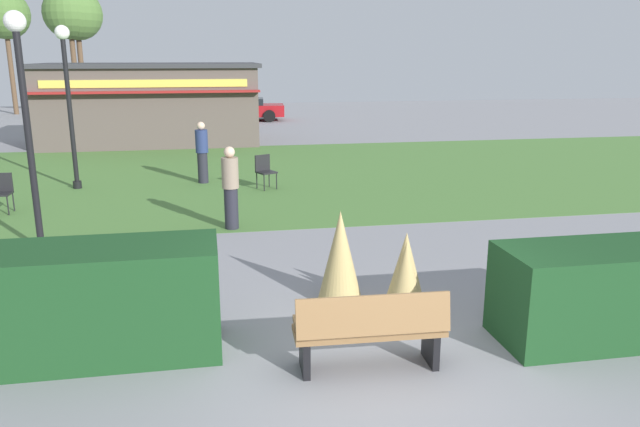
{
  "coord_description": "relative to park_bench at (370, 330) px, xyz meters",
  "views": [
    {
      "loc": [
        -1.8,
        -5.96,
        3.45
      ],
      "look_at": [
        -0.05,
        3.63,
        0.93
      ],
      "focal_mm": 34.56,
      "sensor_mm": 36.0,
      "label": 1
    }
  ],
  "objects": [
    {
      "name": "person_standing",
      "position": [
        -1.27,
        6.17,
        0.38
      ],
      "size": [
        0.34,
        0.34,
        1.69
      ],
      "rotation": [
        0.0,
        0.0,
        2.77
      ],
      "color": "#23232D",
      "rests_on": "ground_plane"
    },
    {
      "name": "person_strolling",
      "position": [
        -1.85,
        11.0,
        0.38
      ],
      "size": [
        0.34,
        0.34,
        1.69
      ],
      "rotation": [
        0.0,
        0.0,
        4.38
      ],
      "color": "#23232D",
      "rests_on": "ground_plane"
    },
    {
      "name": "parked_car_west_slot",
      "position": [
        -5.06,
        27.56,
        0.16
      ],
      "size": [
        4.26,
        2.18,
        1.2
      ],
      "color": "navy",
      "rests_on": "ground_plane"
    },
    {
      "name": "ornamental_grass_behind_left",
      "position": [
        0.85,
        1.36,
        0.05
      ],
      "size": [
        0.57,
        0.57,
        1.06
      ],
      "primitive_type": "cone",
      "color": "tan",
      "rests_on": "ground_plane"
    },
    {
      "name": "cafe_chair_west",
      "position": [
        -6.28,
        8.42,
        0.05
      ],
      "size": [
        0.45,
        0.45,
        0.89
      ],
      "color": "black",
      "rests_on": "ground_plane"
    },
    {
      "name": "tree_center_bg",
      "position": [
        -8.81,
        31.04,
        5.12
      ],
      "size": [
        2.8,
        2.8,
        7.06
      ],
      "color": "brown",
      "rests_on": "ground_plane"
    },
    {
      "name": "food_kiosk",
      "position": [
        -3.81,
        19.52,
        1.1
      ],
      "size": [
        8.46,
        4.6,
        3.13
      ],
      "color": "#594C47",
      "rests_on": "ground_plane"
    },
    {
      "name": "ground_plane",
      "position": [
        0.12,
        -0.13,
        -0.48
      ],
      "size": [
        80.0,
        80.0,
        0.0
      ],
      "primitive_type": "plane",
      "color": "gray"
    },
    {
      "name": "cafe_chair_east",
      "position": [
        -0.24,
        9.95,
        0.05
      ],
      "size": [
        0.59,
        0.59,
        0.89
      ],
      "color": "black",
      "rests_on": "ground_plane"
    },
    {
      "name": "lamppost_far",
      "position": [
        -5.15,
        10.85,
        2.15
      ],
      "size": [
        0.36,
        0.36,
        4.17
      ],
      "color": "black",
      "rests_on": "ground_plane"
    },
    {
      "name": "hedge_right",
      "position": [
        2.9,
        0.29,
        0.11
      ],
      "size": [
        2.3,
        1.1,
        1.19
      ],
      "primitive_type": "cube",
      "color": "#19421E",
      "rests_on": "ground_plane"
    },
    {
      "name": "park_bench",
      "position": [
        0.0,
        0.0,
        0.0
      ],
      "size": [
        1.72,
        0.59,
        0.95
      ],
      "color": "olive",
      "rests_on": "ground_plane"
    },
    {
      "name": "tree_left_bg",
      "position": [
        -8.48,
        31.22,
        5.08
      ],
      "size": [
        2.8,
        2.8,
        7.02
      ],
      "color": "brown",
      "rests_on": "ground_plane"
    },
    {
      "name": "lamppost_mid",
      "position": [
        -4.77,
        5.4,
        2.15
      ],
      "size": [
        0.36,
        0.36,
        4.17
      ],
      "color": "black",
      "rests_on": "ground_plane"
    },
    {
      "name": "ornamental_grass_behind_right",
      "position": [
        0.09,
        2.02,
        0.19
      ],
      "size": [
        0.65,
        0.65,
        1.34
      ],
      "primitive_type": "cone",
      "color": "tan",
      "rests_on": "ground_plane"
    },
    {
      "name": "ornamental_grass_behind_center",
      "position": [
        0.9,
        1.51,
        0.09
      ],
      "size": [
        0.62,
        0.62,
        1.14
      ],
      "primitive_type": "cone",
      "color": "tan",
      "rests_on": "ground_plane"
    },
    {
      "name": "lawn_patch",
      "position": [
        0.12,
        11.84,
        -0.48
      ],
      "size": [
        36.0,
        12.0,
        0.01
      ],
      "primitive_type": "cube",
      "color": "#4C7A38",
      "rests_on": "ground_plane"
    },
    {
      "name": "hedge_left",
      "position": [
        -2.96,
        0.94,
        0.18
      ],
      "size": [
        2.65,
        1.1,
        1.33
      ],
      "primitive_type": "cube",
      "color": "#19421E",
      "rests_on": "ground_plane"
    },
    {
      "name": "parked_car_center_slot",
      "position": [
        0.3,
        27.56,
        0.16
      ],
      "size": [
        4.32,
        2.3,
        1.2
      ],
      "color": "maroon",
      "rests_on": "ground_plane"
    },
    {
      "name": "tree_right_bg",
      "position": [
        -12.87,
        33.71,
        5.17
      ],
      "size": [
        2.8,
        2.8,
        7.11
      ],
      "color": "brown",
      "rests_on": "ground_plane"
    }
  ]
}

